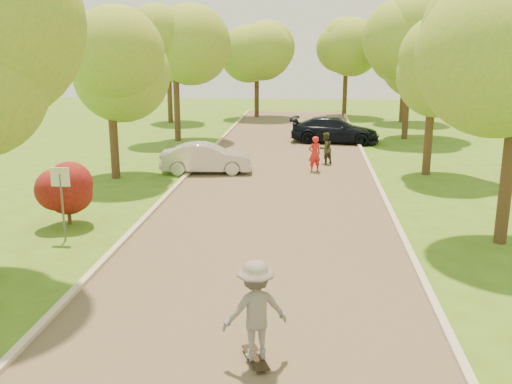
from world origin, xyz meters
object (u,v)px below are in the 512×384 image
at_px(silver_sedan, 206,158).
at_px(person_olive, 325,148).
at_px(street_sign, 61,188).
at_px(skateboarder, 255,310).
at_px(person_striped, 315,154).
at_px(longboard, 255,358).
at_px(dark_sedan, 335,130).

bearing_deg(silver_sedan, person_olive, -71.90).
bearing_deg(street_sign, skateboarder, -44.59).
relative_size(street_sign, person_olive, 1.41).
bearing_deg(person_striped, longboard, 61.97).
bearing_deg(skateboarder, street_sign, -67.00).
xyz_separation_m(dark_sedan, skateboarder, (-2.32, -24.25, 0.29)).
xyz_separation_m(street_sign, silver_sedan, (2.50, 9.38, -0.90)).
distance_m(skateboarder, person_striped, 16.20).
height_order(dark_sedan, longboard, dark_sedan).
xyz_separation_m(longboard, person_striped, (1.10, 16.16, 0.70)).
bearing_deg(street_sign, silver_sedan, 75.07).
distance_m(street_sign, silver_sedan, 9.75).
height_order(longboard, person_olive, person_olive).
bearing_deg(longboard, person_striped, -116.32).
relative_size(street_sign, dark_sedan, 0.43).
height_order(street_sign, person_striped, street_sign).
distance_m(silver_sedan, skateboarder, 15.90).
distance_m(silver_sedan, dark_sedan, 10.64).
bearing_deg(dark_sedan, person_olive, -179.53).
bearing_deg(person_striped, street_sign, 30.00).
xyz_separation_m(street_sign, dark_sedan, (8.50, 18.16, -0.82)).
relative_size(dark_sedan, longboard, 5.29).
xyz_separation_m(skateboarder, person_striped, (1.10, 16.16, -0.23)).
xyz_separation_m(silver_sedan, skateboarder, (3.68, -15.47, 0.37)).
height_order(silver_sedan, dark_sedan, dark_sedan).
bearing_deg(person_olive, silver_sedan, -18.37).
bearing_deg(dark_sedan, person_striped, 178.18).
distance_m(street_sign, longboard, 8.80).
relative_size(dark_sedan, skateboarder, 2.80).
bearing_deg(longboard, dark_sedan, -117.88).
distance_m(longboard, skateboarder, 0.93).
xyz_separation_m(dark_sedan, person_striped, (-1.22, -8.09, 0.06)).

